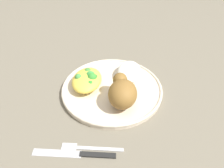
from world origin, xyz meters
TOP-DOWN VIEW (x-y plane):
  - ground_plane at (0.00, 0.00)m, footprint 2.00×2.00m
  - plate at (0.00, 0.00)m, footprint 0.29×0.29m
  - roasted_chicken at (-0.06, -0.04)m, footprint 0.10×0.08m
  - rice_pile at (0.06, -0.04)m, footprint 0.10×0.07m
  - mac_cheese_with_broccoli at (0.00, 0.07)m, footprint 0.11×0.08m
  - fork at (-0.20, 0.02)m, footprint 0.03×0.14m
  - knife at (-0.22, 0.04)m, footprint 0.03×0.19m

SIDE VIEW (x-z plane):
  - ground_plane at x=0.00m, z-range 0.00..0.00m
  - fork at x=-0.20m, z-range 0.00..0.01m
  - knife at x=-0.22m, z-range 0.00..0.01m
  - plate at x=0.00m, z-range 0.00..0.02m
  - rice_pile at x=0.06m, z-range 0.02..0.05m
  - mac_cheese_with_broccoli at x=0.00m, z-range 0.01..0.06m
  - roasted_chicken at x=-0.06m, z-range 0.02..0.09m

